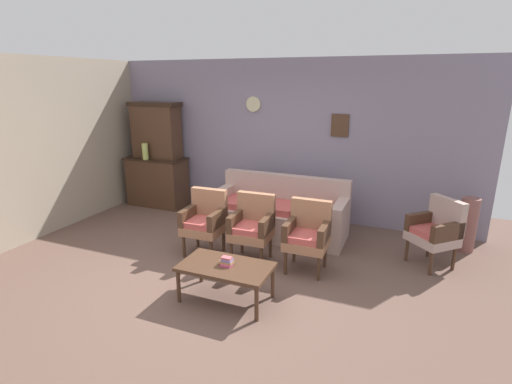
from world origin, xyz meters
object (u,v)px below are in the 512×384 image
wingback_chair_by_fireplace (436,229)px  coffee_table (226,269)px  side_cabinet (157,181)px  armchair_row_middle (252,225)px  floor_vase_by_wall (468,225)px  armchair_by_doorway (205,219)px  book_stack_on_table (227,261)px  armchair_near_cabinet (308,233)px  floral_couch (279,214)px  vase_on_cabinet (145,151)px

wingback_chair_by_fireplace → coffee_table: (-2.14, -1.78, -0.12)m
coffee_table → side_cabinet: bearing=137.2°
armchair_row_middle → floor_vase_by_wall: (2.70, 1.40, -0.11)m
armchair_by_doorway → book_stack_on_table: size_ratio=6.07×
armchair_row_middle → wingback_chair_by_fireplace: (2.26, 0.74, 0.00)m
book_stack_on_table → side_cabinet: bearing=137.3°
armchair_by_doorway → coffee_table: bearing=-50.4°
wingback_chair_by_fireplace → book_stack_on_table: (-2.13, -1.78, -0.03)m
side_cabinet → armchair_by_doorway: (1.93, -1.56, 0.03)m
armchair_by_doorway → armchair_near_cabinet: size_ratio=1.00×
armchair_by_doorway → coffee_table: (0.81, -0.98, -0.12)m
armchair_near_cabinet → wingback_chair_by_fireplace: bearing=26.3°
armchair_by_doorway → wingback_chair_by_fireplace: same height
wingback_chair_by_fireplace → armchair_near_cabinet: bearing=-153.7°
floral_couch → book_stack_on_table: (0.08, -2.02, 0.14)m
armchair_row_middle → book_stack_on_table: size_ratio=6.07×
armchair_row_middle → armchair_near_cabinet: same height
floral_couch → armchair_row_middle: size_ratio=2.32×
side_cabinet → wingback_chair_by_fireplace: side_cabinet is taller
book_stack_on_table → floor_vase_by_wall: size_ratio=0.19×
side_cabinet → coffee_table: side_cabinet is taller
vase_on_cabinet → wingback_chair_by_fireplace: size_ratio=0.33×
side_cabinet → floor_vase_by_wall: (5.32, -0.10, -0.08)m
vase_on_cabinet → armchair_by_doorway: (2.02, -1.38, -0.58)m
armchair_near_cabinet → coffee_table: armchair_near_cabinet is taller
floral_couch → armchair_near_cabinet: same height
armchair_row_middle → book_stack_on_table: (0.13, -1.03, -0.03)m
floral_couch → floor_vase_by_wall: size_ratio=2.67×
wingback_chair_by_fireplace → side_cabinet: bearing=171.1°
floral_couch → armchair_by_doorway: size_ratio=2.32×
vase_on_cabinet → floral_couch: bearing=-6.8°
wingback_chair_by_fireplace → book_stack_on_table: 2.77m
book_stack_on_table → wingback_chair_by_fireplace: bearing=39.8°
vase_on_cabinet → floral_couch: 2.87m
book_stack_on_table → armchair_near_cabinet: bearing=58.7°
armchair_by_doorway → wingback_chair_by_fireplace: size_ratio=1.00×
wingback_chair_by_fireplace → coffee_table: size_ratio=0.90×
vase_on_cabinet → floor_vase_by_wall: (5.41, 0.08, -0.69)m
armchair_near_cabinet → floor_vase_by_wall: 2.40m
side_cabinet → book_stack_on_table: size_ratio=7.79×
floral_couch → coffee_table: 2.03m
vase_on_cabinet → armchair_row_middle: 3.07m
side_cabinet → armchair_row_middle: (2.62, -1.50, 0.03)m
book_stack_on_table → armchair_by_doorway: bearing=130.1°
side_cabinet → floral_couch: 2.72m
side_cabinet → wingback_chair_by_fireplace: 4.94m
vase_on_cabinet → wingback_chair_by_fireplace: bearing=-6.6°
armchair_row_middle → armchair_near_cabinet: bearing=0.1°
side_cabinet → book_stack_on_table: side_cabinet is taller
vase_on_cabinet → wingback_chair_by_fireplace: (4.96, -0.58, -0.58)m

